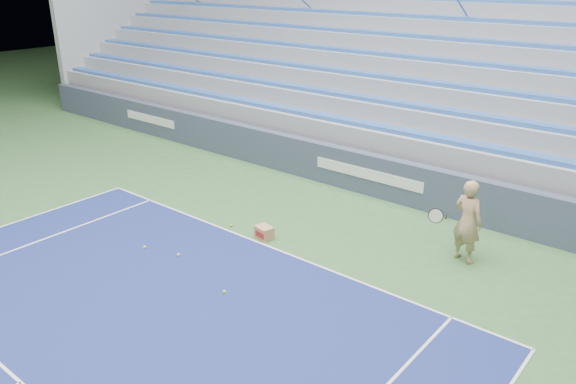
% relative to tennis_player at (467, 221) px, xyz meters
% --- Properties ---
extents(sponsor_barrier, '(30.00, 0.32, 1.10)m').
position_rel_tennis_player_xyz_m(sponsor_barrier, '(-3.41, 1.91, -0.32)').
color(sponsor_barrier, '#394258').
rests_on(sponsor_barrier, ground).
extents(bleachers, '(31.00, 9.15, 7.30)m').
position_rel_tennis_player_xyz_m(bleachers, '(-3.41, 7.62, 1.48)').
color(bleachers, gray).
rests_on(bleachers, ground).
extents(tennis_player, '(0.96, 0.89, 1.75)m').
position_rel_tennis_player_xyz_m(tennis_player, '(0.00, 0.00, 0.00)').
color(tennis_player, tan).
rests_on(tennis_player, ground).
extents(ball_box, '(0.43, 0.37, 0.29)m').
position_rel_tennis_player_xyz_m(ball_box, '(-3.81, -1.85, -0.73)').
color(ball_box, '#AD8254').
rests_on(ball_box, ground).
extents(tennis_ball_0, '(0.07, 0.07, 0.07)m').
position_rel_tennis_player_xyz_m(tennis_ball_0, '(-3.73, -1.92, -0.84)').
color(tennis_ball_0, '#D7E72F').
rests_on(tennis_ball_0, ground).
extents(tennis_ball_1, '(0.07, 0.07, 0.07)m').
position_rel_tennis_player_xyz_m(tennis_ball_1, '(-4.11, -1.68, -0.84)').
color(tennis_ball_1, '#D7E72F').
rests_on(tennis_ball_1, ground).
extents(tennis_ball_2, '(0.07, 0.07, 0.07)m').
position_rel_tennis_player_xyz_m(tennis_ball_2, '(-2.86, -4.01, -0.84)').
color(tennis_ball_2, '#D7E72F').
rests_on(tennis_ball_2, ground).
extents(tennis_ball_3, '(0.07, 0.07, 0.07)m').
position_rel_tennis_player_xyz_m(tennis_ball_3, '(-4.81, -1.88, -0.84)').
color(tennis_ball_3, '#D7E72F').
rests_on(tennis_ball_3, ground).
extents(tennis_ball_4, '(0.07, 0.07, 0.07)m').
position_rel_tennis_player_xyz_m(tennis_ball_4, '(-4.63, -3.60, -0.84)').
color(tennis_ball_4, '#D7E72F').
rests_on(tennis_ball_4, ground).
extents(tennis_ball_5, '(0.07, 0.07, 0.07)m').
position_rel_tennis_player_xyz_m(tennis_ball_5, '(-5.46, -3.83, -0.84)').
color(tennis_ball_5, '#D7E72F').
rests_on(tennis_ball_5, ground).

